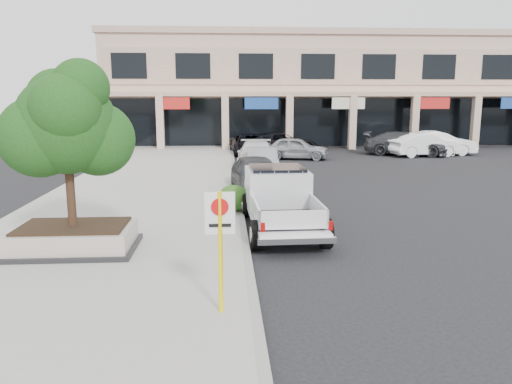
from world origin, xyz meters
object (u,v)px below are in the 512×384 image
lot_car_b (424,145)px  lot_car_c (405,144)px  planter (74,238)px  no_parking_sign (220,235)px  lot_car_a (296,148)px  planter_tree (73,125)px  lot_car_e (428,145)px  curb_car_c (256,155)px  curb_car_d (249,144)px  pickup_truck (281,201)px  lot_car_f (438,143)px  curb_car_a (257,175)px  curb_car_b (262,162)px  lot_car_d (280,143)px

lot_car_b → lot_car_c: bearing=44.7°
planter → no_parking_sign: size_ratio=1.39×
lot_car_a → planter_tree: bearing=170.0°
planter_tree → lot_car_e: 28.04m
no_parking_sign → lot_car_e: bearing=60.4°
no_parking_sign → curb_car_c: bearing=84.4°
curb_car_d → lot_car_b: 12.28m
planter_tree → lot_car_e: size_ratio=0.94×
pickup_truck → lot_car_b: bearing=55.5°
pickup_truck → lot_car_f: pickup_truck is taller
curb_car_c → lot_car_f: (13.48, 6.38, 0.06)m
no_parking_sign → lot_car_b: no_parking_sign is taller
lot_car_a → lot_car_f: (10.58, 2.06, 0.10)m
curb_car_a → lot_car_e: bearing=39.9°
lot_car_a → lot_car_f: 10.78m
curb_car_b → lot_car_e: 14.95m
lot_car_e → planter_tree: bearing=136.0°
pickup_truck → curb_car_b: 10.80m
curb_car_d → lot_car_f: lot_car_f is taller
no_parking_sign → curb_car_c: no_parking_sign is taller
curb_car_a → lot_car_f: lot_car_f is taller
curb_car_d → lot_car_a: (2.97, -3.02, 0.01)m
planter_tree → lot_car_c: bearing=52.4°
lot_car_b → curb_car_a: bearing=123.4°
curb_car_a → lot_car_c: size_ratio=0.84×
pickup_truck → curb_car_b: size_ratio=1.33×
planter_tree → pickup_truck: size_ratio=0.67×
curb_car_c → lot_car_e: curb_car_c is taller
lot_car_d → curb_car_a: bearing=155.3°
curb_car_d → lot_car_c: 11.12m
lot_car_d → lot_car_e: (10.24, -2.14, -0.05)m
curb_car_b → lot_car_b: lot_car_b is taller
lot_car_d → curb_car_c: bearing=149.4°
planter_tree → lot_car_d: 24.79m
planter → curb_car_d: curb_car_d is taller
curb_car_c → lot_car_f: bearing=28.2°
lot_car_b → lot_car_e: 0.54m
planter_tree → lot_car_b: bearing=49.7°
curb_car_c → curb_car_b: bearing=-84.7°
curb_car_d → lot_car_f: size_ratio=1.03×
planter_tree → lot_car_a: size_ratio=0.92×
lot_car_c → curb_car_d: bearing=105.1°
lot_car_a → lot_car_c: 8.28m
curb_car_b → lot_car_b: bearing=34.9°
curb_car_c → lot_car_d: size_ratio=0.96×
curb_car_c → lot_car_e: bearing=27.5°
curb_car_d → lot_car_c: lot_car_c is taller
planter → pickup_truck: pickup_truck is taller
curb_car_c → lot_car_d: (2.27, 7.88, -0.01)m
curb_car_c → lot_car_a: 5.21m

